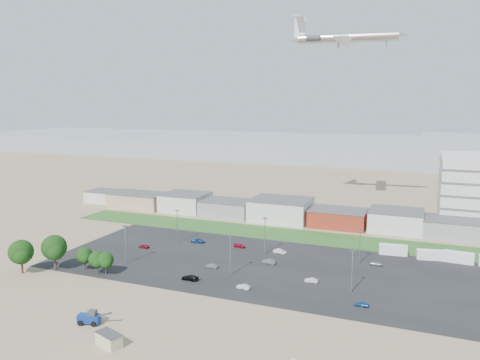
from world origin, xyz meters
The scene contains 34 objects.
ground centered at (0.00, 0.00, 0.00)m, with size 700.00×700.00×0.00m, color #836C53.
parking_lot centered at (5.00, 20.00, 0.01)m, with size 120.00×50.00×0.01m, color black.
grass_strip centered at (0.00, 52.00, 0.01)m, with size 160.00×16.00×0.02m, color #274D1D.
hills_backdrop centered at (40.00, 315.00, 4.50)m, with size 700.00×200.00×9.00m, color gray, non-canonical shape.
building_row centered at (-17.00, 71.00, 4.00)m, with size 170.00×20.00×8.00m, color silver, non-canonical shape.
portable_shed centered at (-7.46, -32.19, 1.32)m, with size 5.23×2.72×2.64m, color beige, non-canonical shape.
telehandler centered at (-16.78, -26.39, 1.51)m, with size 7.24×2.41×3.02m, color navy, non-canonical shape.
box_trailer_a centered at (37.12, 43.13, 1.49)m, with size 7.95×2.48×2.98m, color silver, non-canonical shape.
box_trailer_b centered at (47.34, 42.50, 1.38)m, with size 7.37×2.30×2.76m, color silver, non-canonical shape.
box_trailer_c centered at (54.71, 42.67, 1.51)m, with size 8.03×2.51×3.01m, color silver, non-canonical shape.
tree_far_left centered at (-52.43, -9.59, 5.13)m, with size 6.84×6.84×10.26m, color black, non-canonical shape.
tree_left centered at (-46.64, -3.91, 5.36)m, with size 7.15×7.15×10.72m, color black, non-canonical shape.
tree_mid centered at (-38.96, -1.19, 3.52)m, with size 4.69×4.69×7.03m, color black, non-canonical shape.
tree_right centered at (-33.73, -2.59, 3.50)m, with size 4.67×4.67×7.01m, color black, non-canonical shape.
tree_near centered at (-31.41, -2.14, 3.45)m, with size 4.60×4.60×6.91m, color black, non-canonical shape.
lightpole_front_l centered at (-31.70, 7.24, 5.40)m, with size 1.27×0.53×10.80m, color slate, non-canonical shape.
lightpole_front_m centered at (-1.03, 9.68, 5.37)m, with size 1.26×0.53×10.74m, color slate, non-canonical shape.
lightpole_front_r centered at (30.01, 9.99, 5.16)m, with size 1.21×0.51×10.32m, color slate, non-canonical shape.
lightpole_back_l centered at (-28.31, 30.23, 5.35)m, with size 1.26×0.52×10.70m, color slate, non-canonical shape.
lightpole_back_m centered at (1.59, 29.71, 5.49)m, with size 1.29×0.54×10.98m, color slate, non-canonical shape.
lightpole_back_r centered at (28.93, 31.20, 5.04)m, with size 1.19×0.49×10.09m, color slate, non-canonical shape.
airliner centered at (12.63, 96.21, 70.00)m, with size 47.52×32.40×14.04m, color silver, non-canonical shape.
parked_car_1 centered at (19.77, 12.54, 0.55)m, with size 1.16×3.34×1.10m, color silver.
parked_car_2 centered at (33.32, 2.81, 0.54)m, with size 1.28×3.19×1.09m, color navy.
parked_car_3 centered at (-9.14, 2.57, 0.66)m, with size 1.84×4.52×1.31m, color black.
parked_car_4 centered at (-7.81, 12.80, 0.56)m, with size 1.18×3.39×1.12m, color #595B5E.
parked_car_5 centered at (-35.05, 21.10, 0.57)m, with size 1.35×3.36×1.14m, color maroon.
parked_car_6 centered at (-7.70, 32.68, 0.55)m, with size 1.55×3.82×1.11m, color maroon.
parked_car_7 centered at (5.57, 21.80, 0.65)m, with size 1.39×3.98×1.31m, color #595B5E.
parked_car_8 centered at (33.69, 31.39, 0.61)m, with size 1.43×3.57×1.22m, color #A5A5AA.
parked_car_9 centered at (-22.14, 32.52, 0.62)m, with size 2.05×4.44×1.23m, color navy.
parked_car_10 centered at (-37.11, 2.52, 0.59)m, with size 1.66×4.08×1.19m, color #595B5E.
parked_car_11 centered at (5.68, 31.68, 0.64)m, with size 1.35×3.88×1.28m, color silver.
parked_car_13 centered at (5.51, 2.26, 0.57)m, with size 1.20×3.44×1.13m, color silver.
Camera 1 is at (44.70, -97.39, 43.99)m, focal length 35.00 mm.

